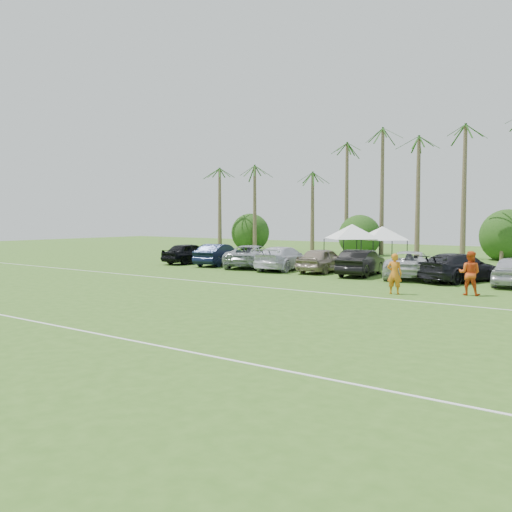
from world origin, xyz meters
The scene contains 23 objects.
field_lines centered at (0.00, 8.00, 0.01)m, with size 80.00×12.10×0.01m.
palm_tree_0 centered at (-22.00, 38.00, 7.48)m, with size 2.40×2.40×8.90m.
palm_tree_1 centered at (-17.00, 38.00, 8.35)m, with size 2.40×2.40×9.90m.
palm_tree_2 centered at (-12.00, 38.00, 9.21)m, with size 2.40×2.40×10.90m.
palm_tree_3 centered at (-8.00, 38.00, 10.06)m, with size 2.40×2.40×11.90m.
palm_tree_4 centered at (-4.00, 38.00, 7.48)m, with size 2.40×2.40×8.90m.
palm_tree_5 centered at (0.00, 38.00, 8.35)m, with size 2.40×2.40×9.90m.
palm_tree_6 centered at (4.00, 38.00, 9.21)m, with size 2.40×2.40×10.90m.
bush_tree_0 centered at (-19.00, 39.00, 1.80)m, with size 4.00×4.00×4.00m.
bush_tree_1 centered at (-6.00, 39.00, 1.80)m, with size 4.00×4.00×4.00m.
bush_tree_2 centered at (6.00, 39.00, 1.80)m, with size 4.00×4.00×4.00m.
sideline_player_a centered at (6.91, 15.56, 0.92)m, with size 0.67×0.44×1.84m, color orange.
sideline_player_b centered at (9.72, 17.22, 0.98)m, with size 0.96×0.75×1.97m, color #DB4B18.
canopy_tent_left centered at (-0.88, 26.45, 2.96)m, with size 4.27×4.27×3.46m.
canopy_tent_right centered at (0.42, 28.46, 2.80)m, with size 4.03×4.03×3.27m.
parked_car_0 centered at (-12.00, 22.14, 0.77)m, with size 1.82×4.52×1.54m, color black.
parked_car_1 centered at (-9.19, 22.20, 0.77)m, with size 1.63×4.67×1.54m, color black.
parked_car_2 centered at (-6.37, 22.40, 0.77)m, with size 2.55×5.54×1.54m, color #9498A0.
parked_car_3 centered at (-3.56, 22.07, 0.77)m, with size 2.16×5.30×1.54m, color silver.
parked_car_4 centered at (-0.75, 22.33, 0.77)m, with size 1.82×4.52×1.54m, color gray.
parked_car_5 centered at (2.07, 21.94, 0.77)m, with size 1.63×4.67×1.54m, color black.
parked_car_6 centered at (4.88, 22.41, 0.77)m, with size 2.55×5.54×1.54m, color silver.
parked_car_7 centered at (7.70, 22.25, 0.77)m, with size 2.16×5.30×1.54m, color black.
Camera 1 is at (17.27, -8.55, 3.50)m, focal length 40.00 mm.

